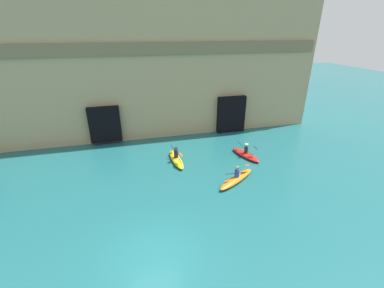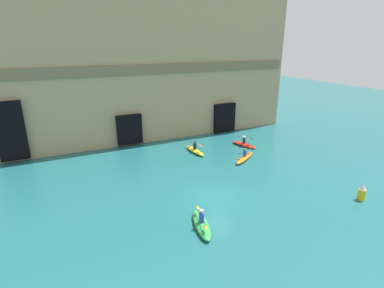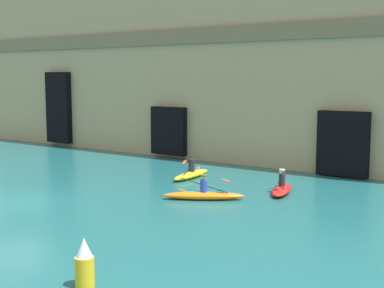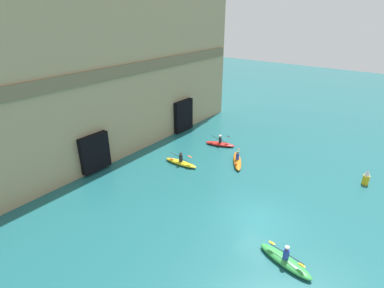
% 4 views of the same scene
% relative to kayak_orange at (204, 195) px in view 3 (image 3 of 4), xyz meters
% --- Properties ---
extents(ground_plane, '(120.00, 120.00, 0.00)m').
position_rel_kayak_orange_xyz_m(ground_plane, '(-6.09, -5.00, -0.22)').
color(ground_plane, '#1E6066').
extents(cliff_bluff, '(39.65, 6.82, 16.32)m').
position_rel_kayak_orange_xyz_m(cliff_bluff, '(-8.35, 12.05, 7.90)').
color(cliff_bluff, tan).
rests_on(cliff_bluff, ground).
extents(kayak_orange, '(3.35, 2.49, 1.11)m').
position_rel_kayak_orange_xyz_m(kayak_orange, '(0.00, 0.00, 0.00)').
color(kayak_orange, orange).
rests_on(kayak_orange, ground).
extents(kayak_red, '(1.66, 3.06, 1.14)m').
position_rel_kayak_orange_xyz_m(kayak_red, '(2.19, 3.22, -0.01)').
color(kayak_red, red).
rests_on(kayak_red, ground).
extents(kayak_yellow, '(0.92, 3.27, 1.16)m').
position_rel_kayak_orange_xyz_m(kayak_yellow, '(-3.36, 3.81, 0.00)').
color(kayak_yellow, yellow).
rests_on(kayak_yellow, ground).
extents(marker_buoy, '(0.50, 0.50, 1.29)m').
position_rel_kayak_orange_xyz_m(marker_buoy, '(2.95, -9.84, 0.37)').
color(marker_buoy, yellow).
rests_on(marker_buoy, ground).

